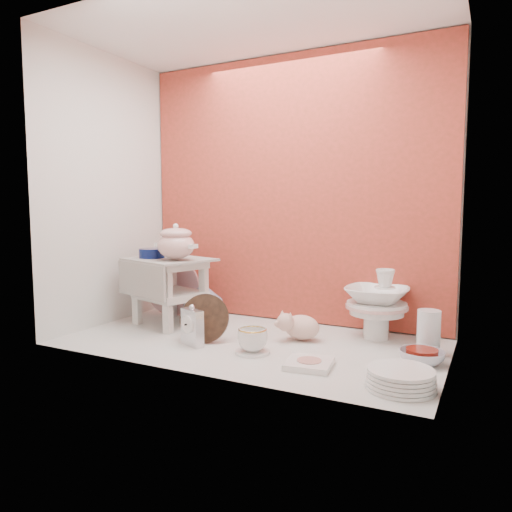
{
  "coord_description": "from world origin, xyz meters",
  "views": [
    {
      "loc": [
        1.04,
        -2.0,
        0.65
      ],
      "look_at": [
        0.02,
        0.02,
        0.42
      ],
      "focal_mm": 33.27,
      "sensor_mm": 36.0,
      "label": 1
    }
  ],
  "objects": [
    {
      "name": "step_stool",
      "position": [
        -0.56,
        0.1,
        0.19
      ],
      "size": [
        0.52,
        0.48,
        0.37
      ],
      "primitive_type": null,
      "rotation": [
        0.0,
        0.0,
        -0.3
      ],
      "color": "silver",
      "rests_on": "ground"
    },
    {
      "name": "plush_pig",
      "position": [
        0.21,
        0.14,
        0.07
      ],
      "size": [
        0.27,
        0.23,
        0.14
      ],
      "primitive_type": "ellipsoid",
      "rotation": [
        0.0,
        0.0,
        0.35
      ],
      "color": "#DCAC9B",
      "rests_on": "ground"
    },
    {
      "name": "soup_tureen",
      "position": [
        -0.47,
        0.04,
        0.47
      ],
      "size": [
        0.29,
        0.29,
        0.2
      ],
      "primitive_type": null,
      "rotation": [
        0.0,
        0.0,
        -0.26
      ],
      "color": "white",
      "rests_on": "step_stool"
    },
    {
      "name": "clear_glass_vase",
      "position": [
        0.8,
        0.17,
        0.1
      ],
      "size": [
        0.13,
        0.13,
        0.2
      ],
      "primitive_type": "cylinder",
      "rotation": [
        0.0,
        0.0,
        0.42
      ],
      "color": "silver",
      "rests_on": "ground"
    },
    {
      "name": "floral_platter",
      "position": [
        -0.69,
        0.3,
        0.17
      ],
      "size": [
        0.35,
        0.11,
        0.35
      ],
      "primitive_type": null,
      "rotation": [
        0.0,
        0.0,
        0.19
      ],
      "color": "silver",
      "rests_on": "ground"
    },
    {
      "name": "blue_white_vase",
      "position": [
        -0.46,
        0.28,
        0.12
      ],
      "size": [
        0.27,
        0.27,
        0.24
      ],
      "primitive_type": "imported",
      "rotation": [
        0.0,
        0.0,
        -0.17
      ],
      "color": "white",
      "rests_on": "ground"
    },
    {
      "name": "porcelain_tower",
      "position": [
        0.53,
        0.34,
        0.18
      ],
      "size": [
        0.33,
        0.33,
        0.35
      ],
      "primitive_type": null,
      "rotation": [
        0.0,
        0.0,
        -0.08
      ],
      "color": "white",
      "rests_on": "ground"
    },
    {
      "name": "lattice_dish",
      "position": [
        0.38,
        -0.22,
        0.01
      ],
      "size": [
        0.21,
        0.21,
        0.03
      ],
      "primitive_type": "cube",
      "rotation": [
        0.0,
        0.0,
        0.13
      ],
      "color": "white",
      "rests_on": "ground"
    },
    {
      "name": "crystal_bowl",
      "position": [
        0.79,
        0.03,
        0.03
      ],
      "size": [
        0.22,
        0.22,
        0.06
      ],
      "primitive_type": "imported",
      "rotation": [
        0.0,
        0.0,
        0.17
      ],
      "color": "silver",
      "rests_on": "ground"
    },
    {
      "name": "lacquer_tray",
      "position": [
        -0.2,
        -0.09,
        0.11
      ],
      "size": [
        0.27,
        0.18,
        0.23
      ],
      "primitive_type": null,
      "rotation": [
        0.0,
        0.0,
        0.32
      ],
      "color": "black",
      "rests_on": "ground"
    },
    {
      "name": "niche_shell",
      "position": [
        0.0,
        0.18,
        0.93
      ],
      "size": [
        1.86,
        1.03,
        1.53
      ],
      "color": "#C43B31",
      "rests_on": "ground"
    },
    {
      "name": "gold_rim_teacup",
      "position": [
        0.09,
        -0.16,
        0.06
      ],
      "size": [
        0.17,
        0.17,
        0.11
      ],
      "primitive_type": "imported",
      "rotation": [
        0.0,
        0.0,
        -0.36
      ],
      "color": "white",
      "rests_on": "teacup_saucer"
    },
    {
      "name": "teacup_saucer",
      "position": [
        0.09,
        -0.16,
        0.01
      ],
      "size": [
        0.18,
        0.18,
        0.01
      ],
      "primitive_type": "cylinder",
      "rotation": [
        0.0,
        0.0,
        -0.13
      ],
      "color": "white",
      "rests_on": "ground"
    },
    {
      "name": "mantel_clock",
      "position": [
        -0.22,
        -0.18,
        0.1
      ],
      "size": [
        0.14,
        0.1,
        0.19
      ],
      "primitive_type": "cube",
      "rotation": [
        0.0,
        0.0,
        -0.42
      ],
      "color": "silver",
      "rests_on": "ground"
    },
    {
      "name": "cobalt_bowl",
      "position": [
        -0.66,
        0.08,
        0.4
      ],
      "size": [
        0.14,
        0.14,
        0.05
      ],
      "primitive_type": "cylinder",
      "rotation": [
        0.0,
        0.0,
        -0.0
      ],
      "color": "#0A154B",
      "rests_on": "step_stool"
    },
    {
      "name": "dinner_plate_stack",
      "position": [
        0.76,
        -0.29,
        0.04
      ],
      "size": [
        0.33,
        0.33,
        0.07
      ],
      "primitive_type": "cylinder",
      "rotation": [
        0.0,
        0.0,
        0.33
      ],
      "color": "white",
      "rests_on": "ground"
    },
    {
      "name": "ground",
      "position": [
        0.0,
        0.0,
        0.0
      ],
      "size": [
        1.8,
        1.8,
        0.0
      ],
      "primitive_type": "plane",
      "color": "silver",
      "rests_on": "ground"
    }
  ]
}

